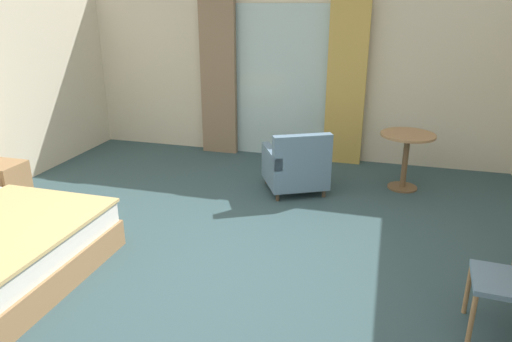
{
  "coord_description": "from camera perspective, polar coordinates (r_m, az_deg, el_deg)",
  "views": [
    {
      "loc": [
        1.41,
        -3.35,
        2.27
      ],
      "look_at": [
        0.38,
        0.26,
        0.9
      ],
      "focal_mm": 33.02,
      "sensor_mm": 36.0,
      "label": 1
    }
  ],
  "objects": [
    {
      "name": "ground",
      "position": [
        4.31,
        -5.98,
        -12.63
      ],
      "size": [
        6.92,
        7.6,
        0.1
      ],
      "primitive_type": "cube",
      "color": "#334C51"
    },
    {
      "name": "round_cafe_table",
      "position": [
        6.14,
        17.78,
        2.63
      ],
      "size": [
        0.66,
        0.66,
        0.72
      ],
      "color": "#9E754C",
      "rests_on": "ground"
    },
    {
      "name": "curtain_panel_left",
      "position": [
        7.25,
        -4.57,
        11.26
      ],
      "size": [
        0.54,
        0.1,
        2.34
      ],
      "primitive_type": "cube",
      "color": "#897056",
      "rests_on": "ground"
    },
    {
      "name": "wall_back",
      "position": [
        7.11,
        4.34,
        11.86
      ],
      "size": [
        6.52,
        0.12,
        2.53
      ],
      "primitive_type": "cube",
      "color": "beige",
      "rests_on": "ground"
    },
    {
      "name": "balcony_glass_door",
      "position": [
        7.08,
        3.11,
        10.62
      ],
      "size": [
        1.47,
        0.02,
        2.22
      ],
      "primitive_type": "cube",
      "color": "silver",
      "rests_on": "ground"
    },
    {
      "name": "curtain_panel_right",
      "position": [
        6.83,
        10.87,
        10.43
      ],
      "size": [
        0.54,
        0.1,
        2.34
      ],
      "primitive_type": "cube",
      "color": "tan",
      "rests_on": "ground"
    },
    {
      "name": "nightstand",
      "position": [
        6.24,
        -28.42,
        -1.36
      ],
      "size": [
        0.51,
        0.42,
        0.5
      ],
      "color": "#9E754C",
      "rests_on": "ground"
    },
    {
      "name": "armchair_by_window",
      "position": [
        5.83,
        4.87,
        0.54
      ],
      "size": [
        0.94,
        0.94,
        0.8
      ],
      "color": "slate",
      "rests_on": "ground"
    }
  ]
}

